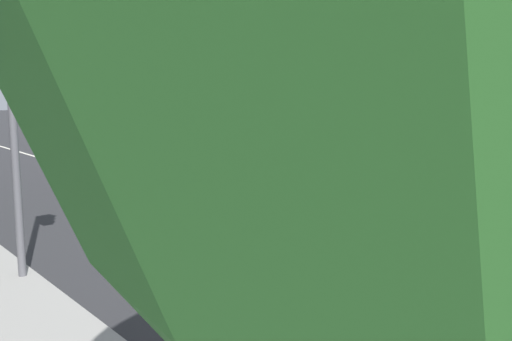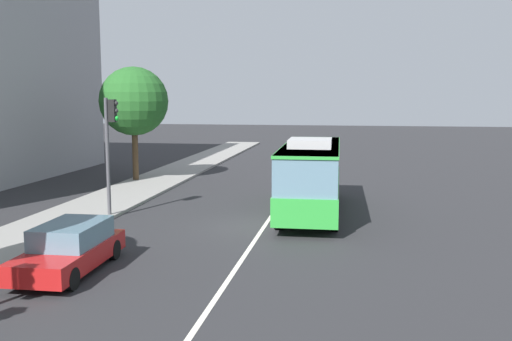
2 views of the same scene
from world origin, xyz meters
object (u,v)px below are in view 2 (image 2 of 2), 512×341
Objects in this scene: transit_bus at (311,173)px; sedan_red at (70,248)px; traffic_light_near_corner at (110,136)px; street_tree_kerbside_left at (134,101)px.

sedan_red is at bearing 145.26° from transit_bus.
transit_bus is at bearing 13.49° from traffic_light_near_corner.
traffic_light_near_corner reaches higher than transit_bus.
sedan_red is 0.87× the size of traffic_light_near_corner.
street_tree_kerbside_left is (17.46, 4.78, 4.21)m from sedan_red.
transit_bus is 1.93× the size of traffic_light_near_corner.
transit_bus is 2.21× the size of sedan_red.
street_tree_kerbside_left is (10.03, 2.88, 1.37)m from traffic_light_near_corner.
street_tree_kerbside_left reaches higher than traffic_light_near_corner.
traffic_light_near_corner is (7.43, 1.90, 2.84)m from sedan_red.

